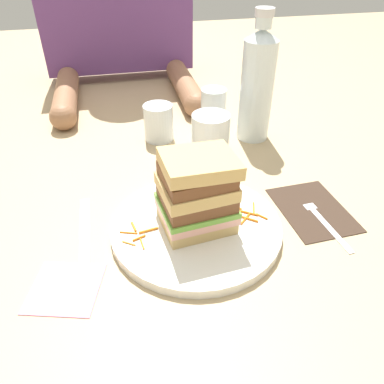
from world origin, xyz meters
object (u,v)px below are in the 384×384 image
knife (84,239)px  main_plate (196,227)px  sandwich (197,193)px  napkin_dark (313,209)px  fork (320,216)px  napkin_pink (65,288)px  empty_tumbler_0 (213,107)px  empty_tumbler_1 (159,122)px  juice_glass (210,135)px  water_bottle (257,85)px

knife → main_plate: bearing=-5.7°
sandwich → napkin_dark: bearing=2.2°
sandwich → fork: size_ratio=0.75×
napkin_pink → empty_tumbler_0: bearing=53.5°
empty_tumbler_0 → knife: bearing=-130.9°
fork → empty_tumbler_1: size_ratio=2.07×
empty_tumbler_1 → napkin_pink: (-0.19, -0.40, -0.04)m
juice_glass → napkin_dark: bearing=-62.1°
sandwich → empty_tumbler_0: bearing=71.0°
sandwich → empty_tumbler_0: sandwich is taller
main_plate → sandwich: (0.00, -0.00, 0.07)m
main_plate → fork: main_plate is taller
main_plate → juice_glass: size_ratio=3.17×
knife → empty_tumbler_1: 0.35m
juice_glass → empty_tumbler_0: bearing=72.3°
sandwich → napkin_pink: (-0.20, -0.07, -0.07)m
water_bottle → napkin_pink: size_ratio=2.93×
main_plate → empty_tumbler_1: bearing=92.0°
empty_tumbler_0 → napkin_pink: bearing=-126.5°
juice_glass → empty_tumbler_1: bearing=139.5°
knife → empty_tumbler_1: size_ratio=2.48×
napkin_dark → napkin_pink: 0.42m
main_plate → water_bottle: 0.37m
fork → knife: fork is taller
sandwich → juice_glass: size_ratio=1.47×
empty_tumbler_1 → knife: bearing=-118.3°
fork → empty_tumbler_0: 0.39m
juice_glass → empty_tumbler_0: size_ratio=0.97×
sandwich → knife: 0.19m
sandwich → napkin_pink: 0.23m
sandwich → knife: bearing=174.3°
empty_tumbler_0 → empty_tumbler_1: bearing=-162.1°
juice_glass → empty_tumbler_1: juice_glass is taller
water_bottle → fork: bearing=-87.8°
juice_glass → napkin_pink: size_ratio=0.92×
knife → water_bottle: water_bottle is taller
juice_glass → water_bottle: size_ratio=0.31×
napkin_dark → empty_tumbler_0: bearing=102.8°
napkin_dark → empty_tumbler_1: empty_tumbler_1 is taller
knife → juice_glass: bearing=40.3°
knife → juice_glass: 0.35m
empty_tumbler_1 → napkin_pink: 0.44m
knife → napkin_pink: bearing=-104.8°
napkin_dark → empty_tumbler_0: (-0.08, 0.36, 0.04)m
sandwich → main_plate: bearing=174.0°
napkin_pink → knife: bearing=75.2°
empty_tumbler_1 → juice_glass: bearing=-40.5°
knife → fork: bearing=-4.7°
main_plate → sandwich: sandwich is taller
fork → empty_tumbler_1: bearing=123.4°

